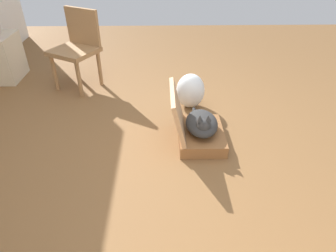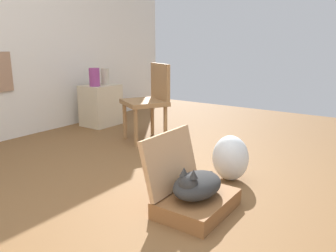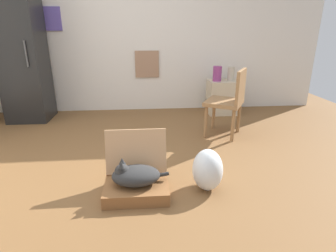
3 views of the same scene
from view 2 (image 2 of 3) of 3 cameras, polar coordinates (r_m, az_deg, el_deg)
name	(u,v)px [view 2 (image 2 of 3)]	position (r m, az deg, el deg)	size (l,w,h in m)	color
ground_plane	(133,199)	(2.46, -6.00, -12.35)	(7.68, 7.68, 0.00)	brown
suitcase_base	(197,203)	(2.27, 5.00, -13.15)	(0.54, 0.40, 0.11)	brown
suitcase_lid	(171,161)	(2.27, 0.44, -6.07)	(0.54, 0.40, 0.04)	tan
cat	(196,185)	(2.20, 4.92, -10.05)	(0.49, 0.28, 0.23)	#2D2D2D
plastic_bag_white	(230,158)	(2.75, 10.70, -5.43)	(0.27, 0.30, 0.37)	silver
side_table	(101,105)	(4.63, -11.49, 3.54)	(0.48, 0.38, 0.55)	beige
vase_tall	(94,77)	(4.48, -12.56, 8.22)	(0.14, 0.14, 0.24)	#8C387A
vase_short	(105,76)	(4.68, -10.79, 8.41)	(0.11, 0.11, 0.22)	#B7AD99
chair	(150,98)	(3.77, -3.15, 4.77)	(0.61, 0.63, 0.88)	olive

